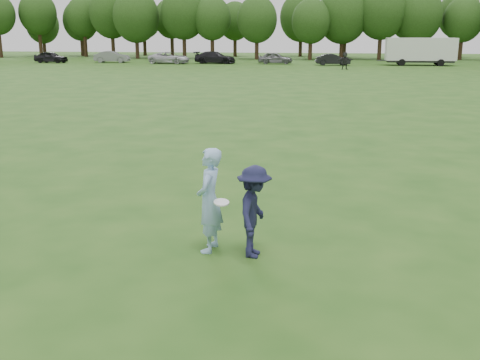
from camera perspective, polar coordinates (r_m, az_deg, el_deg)
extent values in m
plane|color=#204A14|center=(10.71, 4.17, -6.37)|extent=(200.00, 200.00, 0.00)
imported|color=#99C0ED|center=(10.04, -3.13, -2.07)|extent=(0.51, 0.73, 1.90)
imported|color=#1A1C3A|center=(9.82, 1.46, -3.24)|extent=(0.68, 1.10, 1.65)
imported|color=#272727|center=(61.82, 10.60, 11.83)|extent=(1.75, 0.72, 1.84)
imported|color=black|center=(77.89, -18.66, 11.75)|extent=(4.42, 2.13, 1.46)
imported|color=slate|center=(76.21, -12.88, 12.10)|extent=(4.60, 1.97, 1.48)
imported|color=silver|center=(72.56, -7.19, 12.21)|extent=(5.45, 3.07, 1.44)
imported|color=black|center=(72.29, -2.55, 12.33)|extent=(5.33, 2.50, 1.50)
imported|color=slate|center=(71.44, 3.61, 12.26)|extent=(4.30, 1.82, 1.45)
imported|color=black|center=(69.35, 9.41, 11.98)|extent=(4.22, 1.93, 1.34)
cylinder|color=white|center=(9.68, -1.90, -2.29)|extent=(0.27, 0.27, 0.09)
cube|color=white|center=(71.39, 17.87, 12.54)|extent=(8.00, 2.50, 2.60)
cube|color=black|center=(71.44, 17.78, 11.42)|extent=(7.60, 2.30, 0.25)
cylinder|color=black|center=(69.90, 16.12, 11.40)|extent=(0.80, 0.25, 0.80)
cylinder|color=black|center=(72.38, 15.87, 11.52)|extent=(0.80, 0.25, 0.80)
cylinder|color=black|center=(70.59, 19.73, 11.15)|extent=(0.80, 0.25, 0.80)
cylinder|color=black|center=(73.04, 19.36, 11.28)|extent=(0.80, 0.25, 0.80)
cube|color=#333333|center=(70.89, 14.20, 11.69)|extent=(1.20, 0.15, 0.12)
cylinder|color=#332114|center=(96.72, -23.20, 12.60)|extent=(0.56, 0.56, 4.18)
cylinder|color=#332114|center=(97.33, -19.62, 12.96)|extent=(0.56, 0.56, 4.26)
ellipsoid|color=#1F3913|center=(97.36, -19.86, 15.65)|extent=(5.79, 5.79, 6.66)
cylinder|color=#332114|center=(95.77, -15.42, 13.15)|extent=(0.56, 0.56, 3.91)
ellipsoid|color=#1F3913|center=(95.78, -15.61, 15.71)|extent=(5.47, 5.47, 6.29)
cylinder|color=#332114|center=(92.13, -12.77, 13.25)|extent=(0.56, 0.56, 3.83)
ellipsoid|color=#1F3913|center=(92.16, -12.94, 16.22)|extent=(6.75, 6.75, 7.76)
cylinder|color=#332114|center=(87.69, -10.40, 13.11)|extent=(0.56, 0.56, 3.25)
ellipsoid|color=#1F3913|center=(87.69, -10.54, 16.05)|extent=(6.76, 6.76, 7.78)
cylinder|color=#332114|center=(86.05, -5.67, 13.40)|extent=(0.56, 0.56, 3.71)
ellipsoid|color=#1F3913|center=(86.07, -5.76, 16.52)|extent=(6.68, 6.68, 7.68)
cylinder|color=#332114|center=(84.73, -2.82, 13.35)|extent=(0.56, 0.56, 3.46)
ellipsoid|color=#1F3913|center=(84.72, -2.86, 16.09)|extent=(5.49, 5.49, 6.31)
cylinder|color=#332114|center=(83.55, 1.71, 13.23)|extent=(0.56, 0.56, 3.14)
ellipsoid|color=#1F3913|center=(83.54, 1.74, 15.99)|extent=(5.78, 5.78, 6.64)
cylinder|color=#332114|center=(82.72, 7.14, 13.07)|extent=(0.56, 0.56, 3.01)
ellipsoid|color=#1F3913|center=(82.70, 7.23, 15.72)|extent=(5.46, 5.46, 6.28)
cylinder|color=#332114|center=(85.09, 10.25, 13.06)|extent=(0.56, 0.56, 3.23)
ellipsoid|color=#1F3913|center=(85.10, 10.40, 16.23)|extent=(7.29, 7.29, 8.38)
cylinder|color=#332114|center=(85.29, 14.00, 13.05)|extent=(0.56, 0.56, 3.77)
ellipsoid|color=#1F3913|center=(85.32, 14.21, 16.30)|extent=(6.95, 6.95, 8.00)
cylinder|color=#332114|center=(86.48, 17.42, 12.69)|extent=(0.56, 0.56, 3.33)
ellipsoid|color=#1F3913|center=(86.49, 17.66, 15.68)|extent=(6.71, 6.71, 7.71)
cylinder|color=#332114|center=(87.85, 21.49, 12.34)|extent=(0.56, 0.56, 3.22)
ellipsoid|color=#1F3913|center=(87.84, 21.74, 14.92)|extent=(5.54, 5.54, 6.37)
cylinder|color=#332114|center=(104.16, -19.25, 12.63)|extent=(0.56, 0.56, 2.73)
ellipsoid|color=#1F3913|center=(104.13, -19.42, 14.65)|extent=(5.45, 5.45, 6.27)
cylinder|color=#332114|center=(99.45, -15.73, 12.99)|extent=(0.56, 0.56, 3.25)
ellipsoid|color=#1F3913|center=(99.44, -15.90, 15.31)|extent=(5.68, 5.68, 6.53)
cylinder|color=#332114|center=(98.73, -9.65, 13.41)|extent=(0.56, 0.56, 3.62)
ellipsoid|color=#1F3913|center=(98.73, -9.77, 15.89)|extent=(5.80, 5.80, 6.67)
cylinder|color=#332114|center=(94.72, -6.90, 13.46)|extent=(0.56, 0.56, 3.61)
ellipsoid|color=#1F3913|center=(94.72, -6.98, 15.98)|extent=(5.58, 5.58, 6.42)
cylinder|color=#332114|center=(93.08, -0.51, 13.44)|extent=(0.56, 0.56, 3.29)
ellipsoid|color=#1F3913|center=(93.06, -0.51, 15.84)|extent=(5.30, 5.30, 6.09)
cylinder|color=#332114|center=(93.48, 6.15, 13.36)|extent=(0.56, 0.56, 3.28)
ellipsoid|color=#1F3913|center=(93.48, 6.23, 16.13)|extent=(6.78, 6.78, 7.79)
cylinder|color=#332114|center=(91.88, 10.55, 13.13)|extent=(0.56, 0.56, 3.11)
ellipsoid|color=#1F3913|center=(91.87, 10.67, 15.51)|extent=(5.34, 5.34, 6.14)
cylinder|color=#332114|center=(94.04, 16.43, 12.94)|extent=(0.56, 0.56, 3.50)
ellipsoid|color=#1F3913|center=(94.03, 16.60, 15.24)|extent=(4.82, 4.82, 5.54)
cylinder|color=#332114|center=(95.94, 21.10, 12.68)|extent=(0.56, 0.56, 3.80)
ellipsoid|color=#1F3913|center=(95.95, 21.36, 15.41)|extent=(6.34, 6.34, 7.29)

